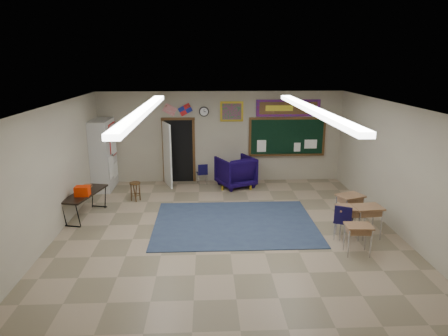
{
  "coord_description": "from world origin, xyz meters",
  "views": [
    {
      "loc": [
        -0.49,
        -8.48,
        3.99
      ],
      "look_at": [
        -0.03,
        1.5,
        1.26
      ],
      "focal_mm": 32.0,
      "sensor_mm": 36.0,
      "label": 1
    }
  ],
  "objects_px": {
    "student_desk_front_left": "(350,220)",
    "folding_table": "(86,204)",
    "wooden_stool": "(135,191)",
    "wingback_armchair": "(236,171)",
    "student_desk_front_right": "(349,207)"
  },
  "relations": [
    {
      "from": "wooden_stool",
      "to": "wingback_armchair",
      "type": "bearing_deg",
      "value": 22.76
    },
    {
      "from": "wingback_armchair",
      "to": "folding_table",
      "type": "xyz_separation_m",
      "value": [
        -4.1,
        -2.43,
        -0.13
      ]
    },
    {
      "from": "folding_table",
      "to": "wooden_stool",
      "type": "bearing_deg",
      "value": 60.42
    },
    {
      "from": "wingback_armchair",
      "to": "folding_table",
      "type": "height_order",
      "value": "wingback_armchair"
    },
    {
      "from": "wooden_stool",
      "to": "folding_table",
      "type": "bearing_deg",
      "value": -133.1
    },
    {
      "from": "student_desk_front_left",
      "to": "folding_table",
      "type": "xyz_separation_m",
      "value": [
        -6.43,
        1.57,
        -0.06
      ]
    },
    {
      "from": "wingback_armchair",
      "to": "student_desk_front_left",
      "type": "height_order",
      "value": "wingback_armchair"
    },
    {
      "from": "student_desk_front_right",
      "to": "folding_table",
      "type": "height_order",
      "value": "folding_table"
    },
    {
      "from": "student_desk_front_left",
      "to": "folding_table",
      "type": "distance_m",
      "value": 6.62
    },
    {
      "from": "student_desk_front_right",
      "to": "wooden_stool",
      "type": "relative_size",
      "value": 1.34
    },
    {
      "from": "student_desk_front_left",
      "to": "folding_table",
      "type": "height_order",
      "value": "folding_table"
    },
    {
      "from": "student_desk_front_right",
      "to": "wooden_stool",
      "type": "xyz_separation_m",
      "value": [
        -5.63,
        1.89,
        -0.13
      ]
    },
    {
      "from": "student_desk_front_left",
      "to": "wingback_armchair",
      "type": "bearing_deg",
      "value": 122.87
    },
    {
      "from": "wingback_armchair",
      "to": "student_desk_front_right",
      "type": "height_order",
      "value": "wingback_armchair"
    },
    {
      "from": "student_desk_front_left",
      "to": "folding_table",
      "type": "bearing_deg",
      "value": 168.88
    }
  ]
}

